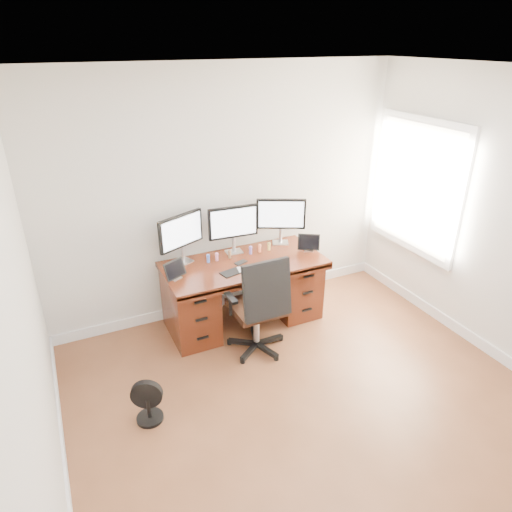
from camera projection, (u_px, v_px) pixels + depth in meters
name	position (u px, v px, depth m)	size (l,w,h in m)	color
ground	(336.00, 435.00, 3.67)	(4.50, 4.50, 0.00)	brown
back_wall	(226.00, 195.00, 4.91)	(4.00, 0.10, 2.70)	silver
desk	(243.00, 289.00, 4.99)	(1.70, 0.80, 0.75)	#501F10
office_chair	(259.00, 321.00, 4.51)	(0.61, 0.57, 1.08)	black
floor_fan	(148.00, 402.00, 3.74)	(0.26, 0.22, 0.38)	black
monitor_left	(181.00, 233.00, 4.66)	(0.52, 0.26, 0.53)	silver
monitor_center	(233.00, 224.00, 4.88)	(0.55, 0.15, 0.53)	silver
monitor_right	(281.00, 216.00, 5.11)	(0.51, 0.27, 0.53)	silver
tablet_left	(175.00, 271.00, 4.44)	(0.24, 0.17, 0.19)	silver
tablet_right	(309.00, 244.00, 5.03)	(0.24, 0.18, 0.19)	silver
keyboard	(251.00, 269.00, 4.65)	(0.28, 0.12, 0.01)	white
trackpad	(268.00, 264.00, 4.75)	(0.14, 0.14, 0.01)	#B9BCC0
drawing_tablet	(231.00, 273.00, 4.58)	(0.21, 0.13, 0.01)	black
phone	(241.00, 262.00, 4.79)	(0.14, 0.07, 0.01)	black
figurine_blue	(208.00, 258.00, 4.78)	(0.04, 0.04, 0.10)	#5074E3
figurine_pink	(217.00, 256.00, 4.81)	(0.04, 0.04, 0.10)	pink
figurine_brown	(230.00, 254.00, 4.87)	(0.04, 0.04, 0.10)	#8C6444
figurine_purple	(251.00, 249.00, 4.97)	(0.04, 0.04, 0.10)	#9373D3
figurine_orange	(260.00, 248.00, 5.01)	(0.04, 0.04, 0.10)	#F37E53
figurine_yellow	(269.00, 246.00, 5.05)	(0.04, 0.04, 0.10)	#D7C556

